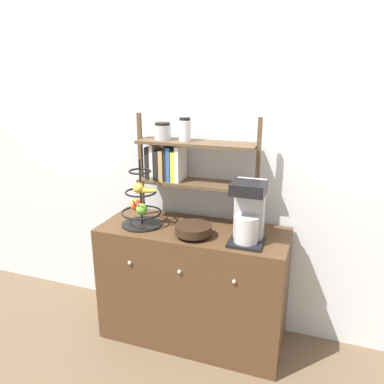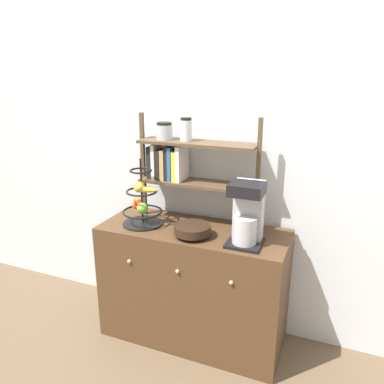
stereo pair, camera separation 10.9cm
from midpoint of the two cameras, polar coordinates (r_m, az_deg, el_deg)
ground_plane at (r=2.58m, az=-0.68°, el=-23.87°), size 12.00×12.00×0.00m
wall_back at (r=2.45m, az=3.95°, el=7.96°), size 7.00×0.05×2.60m
sideboard at (r=2.52m, az=1.43°, el=-13.88°), size 1.18×0.49×0.78m
coffee_maker at (r=2.12m, az=9.82°, el=-3.32°), size 0.19×0.20×0.36m
fruit_stand at (r=2.38m, az=-6.44°, el=-1.76°), size 0.26×0.26×0.43m
wooden_bowl at (r=2.22m, az=1.46°, el=-5.78°), size 0.22×0.22×0.07m
shelf_hutch at (r=2.38m, az=-0.45°, el=5.01°), size 0.80×0.20×0.69m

